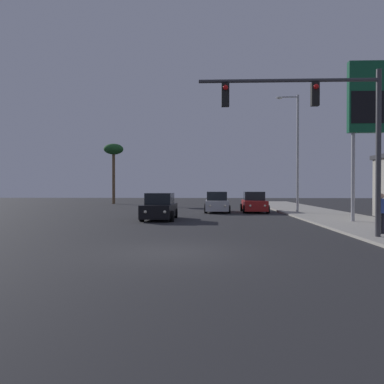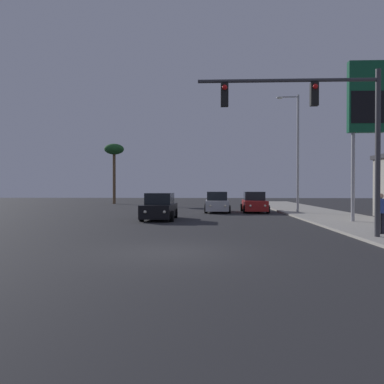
{
  "view_description": "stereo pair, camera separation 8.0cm",
  "coord_description": "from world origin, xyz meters",
  "px_view_note": "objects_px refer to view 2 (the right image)",
  "views": [
    {
      "loc": [
        1.04,
        -11.65,
        2.04
      ],
      "look_at": [
        0.06,
        14.11,
        1.72
      ],
      "focal_mm": 35.0,
      "sensor_mm": 36.0,
      "label": 1
    },
    {
      "loc": [
        1.12,
        -11.65,
        2.04
      ],
      "look_at": [
        0.06,
        14.11,
        1.72
      ],
      "focal_mm": 35.0,
      "sensor_mm": 36.0,
      "label": 2
    }
  ],
  "objects_px": {
    "car_red": "(254,203)",
    "palm_tree_far": "(114,152)",
    "gas_station_sign": "(366,106)",
    "pedestrian_on_sidewalk": "(381,212)",
    "street_lamp": "(296,147)",
    "car_black": "(160,208)",
    "car_silver": "(217,203)",
    "traffic_light_mast": "(326,119)"
  },
  "relations": [
    {
      "from": "car_red",
      "to": "palm_tree_far",
      "type": "height_order",
      "value": "palm_tree_far"
    },
    {
      "from": "gas_station_sign",
      "to": "pedestrian_on_sidewalk",
      "type": "distance_m",
      "value": 8.15
    },
    {
      "from": "street_lamp",
      "to": "car_red",
      "type": "bearing_deg",
      "value": 148.0
    },
    {
      "from": "car_red",
      "to": "car_black",
      "type": "xyz_separation_m",
      "value": [
        -6.86,
        -7.38,
        0.0
      ]
    },
    {
      "from": "car_silver",
      "to": "gas_station_sign",
      "type": "distance_m",
      "value": 13.61
    },
    {
      "from": "traffic_light_mast",
      "to": "gas_station_sign",
      "type": "distance_m",
      "value": 8.16
    },
    {
      "from": "street_lamp",
      "to": "pedestrian_on_sidewalk",
      "type": "distance_m",
      "value": 13.83
    },
    {
      "from": "street_lamp",
      "to": "palm_tree_far",
      "type": "bearing_deg",
      "value": 137.65
    },
    {
      "from": "gas_station_sign",
      "to": "palm_tree_far",
      "type": "bearing_deg",
      "value": 130.14
    },
    {
      "from": "car_red",
      "to": "gas_station_sign",
      "type": "xyz_separation_m",
      "value": [
        5.07,
        -9.37,
        5.86
      ]
    },
    {
      "from": "car_red",
      "to": "car_silver",
      "type": "distance_m",
      "value": 3.07
    },
    {
      "from": "car_black",
      "to": "gas_station_sign",
      "type": "distance_m",
      "value": 13.44
    },
    {
      "from": "car_red",
      "to": "street_lamp",
      "type": "relative_size",
      "value": 0.48
    },
    {
      "from": "car_red",
      "to": "car_black",
      "type": "bearing_deg",
      "value": 48.77
    },
    {
      "from": "car_red",
      "to": "pedestrian_on_sidewalk",
      "type": "xyz_separation_m",
      "value": [
        3.33,
        -15.05,
        0.27
      ]
    },
    {
      "from": "car_black",
      "to": "gas_station_sign",
      "type": "bearing_deg",
      "value": 172.51
    },
    {
      "from": "car_red",
      "to": "pedestrian_on_sidewalk",
      "type": "relative_size",
      "value": 2.6
    },
    {
      "from": "car_black",
      "to": "palm_tree_far",
      "type": "xyz_separation_m",
      "value": [
        -8.47,
        22.21,
        5.64
      ]
    },
    {
      "from": "street_lamp",
      "to": "pedestrian_on_sidewalk",
      "type": "bearing_deg",
      "value": -88.38
    },
    {
      "from": "traffic_light_mast",
      "to": "car_silver",
      "type": "bearing_deg",
      "value": 103.52
    },
    {
      "from": "car_red",
      "to": "gas_station_sign",
      "type": "distance_m",
      "value": 12.16
    },
    {
      "from": "car_red",
      "to": "car_silver",
      "type": "relative_size",
      "value": 1.0
    },
    {
      "from": "car_silver",
      "to": "gas_station_sign",
      "type": "bearing_deg",
      "value": 132.33
    },
    {
      "from": "street_lamp",
      "to": "gas_station_sign",
      "type": "bearing_deg",
      "value": -74.32
    },
    {
      "from": "car_silver",
      "to": "traffic_light_mast",
      "type": "height_order",
      "value": "traffic_light_mast"
    },
    {
      "from": "car_red",
      "to": "palm_tree_far",
      "type": "relative_size",
      "value": 0.59
    },
    {
      "from": "traffic_light_mast",
      "to": "gas_station_sign",
      "type": "height_order",
      "value": "gas_station_sign"
    },
    {
      "from": "gas_station_sign",
      "to": "pedestrian_on_sidewalk",
      "type": "height_order",
      "value": "gas_station_sign"
    },
    {
      "from": "traffic_light_mast",
      "to": "pedestrian_on_sidewalk",
      "type": "relative_size",
      "value": 4.24
    },
    {
      "from": "traffic_light_mast",
      "to": "pedestrian_on_sidewalk",
      "type": "distance_m",
      "value": 4.59
    },
    {
      "from": "car_red",
      "to": "traffic_light_mast",
      "type": "relative_size",
      "value": 0.61
    },
    {
      "from": "traffic_light_mast",
      "to": "street_lamp",
      "type": "bearing_deg",
      "value": 81.18
    },
    {
      "from": "palm_tree_far",
      "to": "gas_station_sign",
      "type": "bearing_deg",
      "value": -49.86
    },
    {
      "from": "car_black",
      "to": "palm_tree_far",
      "type": "distance_m",
      "value": 24.43
    },
    {
      "from": "car_silver",
      "to": "car_black",
      "type": "bearing_deg",
      "value": 63.12
    },
    {
      "from": "car_red",
      "to": "pedestrian_on_sidewalk",
      "type": "distance_m",
      "value": 15.42
    },
    {
      "from": "car_red",
      "to": "car_silver",
      "type": "height_order",
      "value": "same"
    },
    {
      "from": "gas_station_sign",
      "to": "pedestrian_on_sidewalk",
      "type": "bearing_deg",
      "value": -107.02
    },
    {
      "from": "car_red",
      "to": "street_lamp",
      "type": "xyz_separation_m",
      "value": [
        2.95,
        -1.85,
        4.36
      ]
    },
    {
      "from": "car_red",
      "to": "car_black",
      "type": "distance_m",
      "value": 10.08
    },
    {
      "from": "street_lamp",
      "to": "pedestrian_on_sidewalk",
      "type": "height_order",
      "value": "street_lamp"
    },
    {
      "from": "gas_station_sign",
      "to": "palm_tree_far",
      "type": "relative_size",
      "value": 1.21
    }
  ]
}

